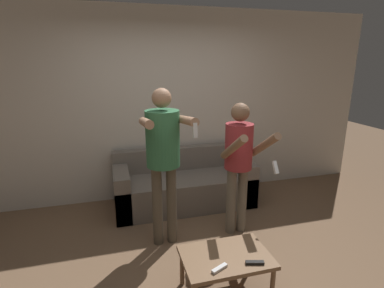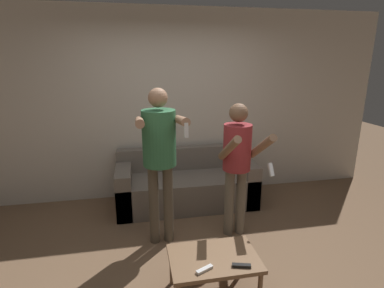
{
  "view_description": "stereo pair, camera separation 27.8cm",
  "coord_description": "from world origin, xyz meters",
  "px_view_note": "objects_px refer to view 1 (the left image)",
  "views": [
    {
      "loc": [
        -0.78,
        -2.39,
        1.99
      ],
      "look_at": [
        0.14,
        0.99,
        1.01
      ],
      "focal_mm": 28.0,
      "sensor_mm": 36.0,
      "label": 1
    },
    {
      "loc": [
        -0.51,
        -2.45,
        1.99
      ],
      "look_at": [
        0.14,
        0.99,
        1.01
      ],
      "focal_mm": 28.0,
      "sensor_mm": 36.0,
      "label": 2
    }
  ],
  "objects_px": {
    "couch": "(184,185)",
    "remote_far": "(220,268)",
    "person_standing_left": "(163,149)",
    "person_standing_right": "(239,156)",
    "remote_near": "(255,263)",
    "coffee_table": "(226,260)"
  },
  "relations": [
    {
      "from": "person_standing_left",
      "to": "person_standing_right",
      "type": "bearing_deg",
      "value": -0.37
    },
    {
      "from": "couch",
      "to": "remote_far",
      "type": "distance_m",
      "value": 1.95
    },
    {
      "from": "coffee_table",
      "to": "remote_near",
      "type": "bearing_deg",
      "value": -42.06
    },
    {
      "from": "coffee_table",
      "to": "remote_far",
      "type": "bearing_deg",
      "value": -126.97
    },
    {
      "from": "person_standing_left",
      "to": "person_standing_right",
      "type": "xyz_separation_m",
      "value": [
        0.86,
        -0.01,
        -0.15
      ]
    },
    {
      "from": "couch",
      "to": "remote_far",
      "type": "xyz_separation_m",
      "value": [
        -0.19,
        -1.94,
        0.13
      ]
    },
    {
      "from": "person_standing_left",
      "to": "remote_near",
      "type": "relative_size",
      "value": 11.21
    },
    {
      "from": "person_standing_right",
      "to": "coffee_table",
      "type": "height_order",
      "value": "person_standing_right"
    },
    {
      "from": "couch",
      "to": "remote_far",
      "type": "height_order",
      "value": "couch"
    },
    {
      "from": "remote_near",
      "to": "remote_far",
      "type": "height_order",
      "value": "same"
    },
    {
      "from": "couch",
      "to": "remote_far",
      "type": "bearing_deg",
      "value": -95.45
    },
    {
      "from": "couch",
      "to": "person_standing_left",
      "type": "bearing_deg",
      "value": -115.82
    },
    {
      "from": "couch",
      "to": "remote_near",
      "type": "bearing_deg",
      "value": -86.59
    },
    {
      "from": "couch",
      "to": "remote_far",
      "type": "relative_size",
      "value": 12.64
    },
    {
      "from": "person_standing_right",
      "to": "remote_far",
      "type": "distance_m",
      "value": 1.34
    },
    {
      "from": "couch",
      "to": "coffee_table",
      "type": "bearing_deg",
      "value": -92.18
    },
    {
      "from": "remote_near",
      "to": "person_standing_left",
      "type": "bearing_deg",
      "value": 117.03
    },
    {
      "from": "person_standing_right",
      "to": "coffee_table",
      "type": "bearing_deg",
      "value": -119.01
    },
    {
      "from": "person_standing_left",
      "to": "coffee_table",
      "type": "distance_m",
      "value": 1.23
    },
    {
      "from": "person_standing_right",
      "to": "remote_near",
      "type": "height_order",
      "value": "person_standing_right"
    },
    {
      "from": "person_standing_left",
      "to": "person_standing_right",
      "type": "height_order",
      "value": "person_standing_left"
    },
    {
      "from": "person_standing_left",
      "to": "coffee_table",
      "type": "bearing_deg",
      "value": -68.21
    }
  ]
}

